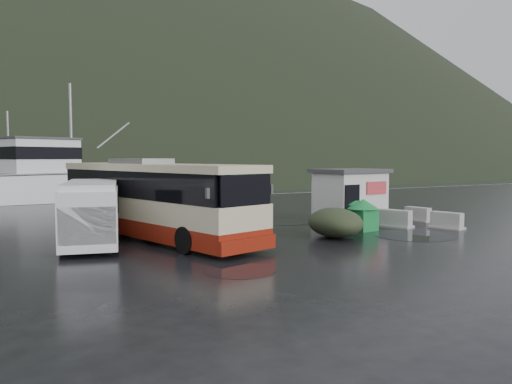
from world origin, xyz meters
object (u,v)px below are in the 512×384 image
white_van (93,245)px  dome_tent (335,237)px  waste_bin_right (350,225)px  ticket_kiosk (350,222)px  coach_bus (154,237)px  fishing_trawler (105,193)px  waste_bin_left (363,230)px  jersey_barrier_c (395,227)px  jersey_barrier_a (447,229)px  jersey_barrier_b (418,221)px

white_van → dome_tent: size_ratio=1.90×
waste_bin_right → ticket_kiosk: bearing=51.1°
white_van → coach_bus: bearing=26.2°
waste_bin_right → fishing_trawler: bearing=100.7°
waste_bin_right → fishing_trawler: size_ratio=0.05×
waste_bin_left → ticket_kiosk: bearing=60.7°
fishing_trawler → white_van: bearing=-124.6°
coach_bus → fishing_trawler: size_ratio=0.42×
waste_bin_right → jersey_barrier_c: (1.30, -1.66, 0.00)m
jersey_barrier_a → waste_bin_right: bearing=133.5°
jersey_barrier_a → jersey_barrier_c: size_ratio=0.92×
jersey_barrier_a → ticket_kiosk: bearing=119.9°
dome_tent → ticket_kiosk: size_ratio=0.88×
waste_bin_right → jersey_barrier_a: bearing=-46.5°
fishing_trawler → jersey_barrier_c: bearing=-97.9°
jersey_barrier_c → ticket_kiosk: bearing=103.4°
jersey_barrier_a → dome_tent: bearing=173.4°
waste_bin_left → jersey_barrier_c: (2.06, 0.07, 0.00)m
ticket_kiosk → jersey_barrier_a: 4.71m
white_van → jersey_barrier_a: 15.70m
dome_tent → jersey_barrier_b: (7.06, 1.93, 0.00)m
white_van → jersey_barrier_c: size_ratio=3.52×
coach_bus → waste_bin_left: bearing=-31.6°
waste_bin_right → jersey_barrier_b: size_ratio=1.04×
waste_bin_left → fishing_trawler: bearing=98.7°
jersey_barrier_c → waste_bin_right: bearing=128.1°
white_van → ticket_kiosk: ticket_kiosk is taller
jersey_barrier_b → fishing_trawler: (-9.33, 28.48, 0.00)m
waste_bin_right → jersey_barrier_c: bearing=-51.9°
white_van → jersey_barrier_b: 16.27m
waste_bin_left → jersey_barrier_b: (4.81, 1.14, 0.00)m
coach_bus → waste_bin_left: (8.84, -2.88, 0.00)m
ticket_kiosk → jersey_barrier_b: ticket_kiosk is taller
jersey_barrier_b → ticket_kiosk: bearing=156.7°
dome_tent → jersey_barrier_a: 6.09m
jersey_barrier_b → jersey_barrier_a: bearing=-110.9°
dome_tent → jersey_barrier_a: dome_tent is taller
dome_tent → jersey_barrier_c: (4.30, 0.86, 0.00)m
white_van → jersey_barrier_c: white_van is taller
waste_bin_right → dome_tent: bearing=-140.1°
waste_bin_left → jersey_barrier_a: bearing=-21.4°
jersey_barrier_b → jersey_barrier_c: 2.96m
waste_bin_left → jersey_barrier_b: size_ratio=1.00×
white_van → jersey_barrier_a: size_ratio=3.81×
coach_bus → fishing_trawler: (4.33, 26.74, 0.00)m
waste_bin_left → waste_bin_right: (0.76, 1.73, 0.00)m
waste_bin_left → jersey_barrier_a: size_ratio=0.94×
coach_bus → jersey_barrier_a: bearing=-32.6°
dome_tent → waste_bin_left: bearing=19.3°
jersey_barrier_b → white_van: bearing=175.7°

